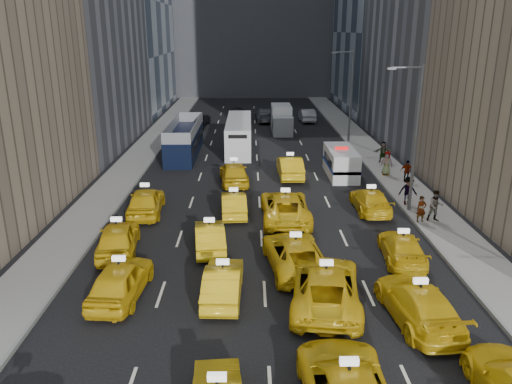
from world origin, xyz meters
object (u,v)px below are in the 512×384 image
nypd_van (341,163)px  pedestrian_0 (421,209)px  double_decker (185,139)px  box_truck (282,119)px  city_bus (239,134)px

nypd_van → pedestrian_0: bearing=-68.5°
double_decker → box_truck: size_ratio=1.62×
box_truck → pedestrian_0: size_ratio=4.11×
double_decker → nypd_van: bearing=-30.4°
nypd_van → city_bus: bearing=136.5°
nypd_van → city_bus: 12.32m
nypd_van → box_truck: box_truck is taller
box_truck → pedestrian_0: box_truck is taller
double_decker → box_truck: 14.14m
nypd_van → pedestrian_0: (2.92, -10.20, -0.10)m
nypd_van → pedestrian_0: nypd_van is taller
double_decker → box_truck: (9.41, 10.55, -0.10)m
box_truck → double_decker: bearing=-124.1°
double_decker → city_bus: size_ratio=0.96×
city_bus → box_truck: (4.55, 8.19, 0.00)m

